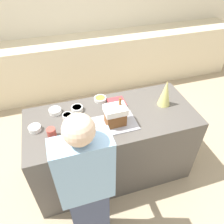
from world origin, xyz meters
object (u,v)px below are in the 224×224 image
object	(u,v)px
candy_bowl_far_left	(55,111)
candy_bowl_near_tray_right	(67,116)
gingerbread_house	(116,115)
candy_bowl_beside_tree	(35,128)
cookbook	(117,102)
candy_bowl_behind_tray	(100,99)
baking_tray	(115,123)
decorative_tree	(165,93)
candy_bowl_front_corner	(77,108)
person	(87,189)
mug	(51,133)

from	to	relation	value
candy_bowl_far_left	candy_bowl_near_tray_right	bearing A→B (deg)	-43.86
gingerbread_house	candy_bowl_near_tray_right	xyz separation A→B (m)	(-0.44, 0.23, -0.09)
gingerbread_house	candy_bowl_beside_tree	xyz separation A→B (m)	(-0.76, 0.14, -0.09)
candy_bowl_near_tray_right	candy_bowl_far_left	distance (m)	0.15
candy_bowl_beside_tree	cookbook	xyz separation A→B (m)	(0.88, 0.17, -0.02)
gingerbread_house	candy_bowl_behind_tray	xyz separation A→B (m)	(-0.05, 0.41, -0.09)
baking_tray	gingerbread_house	distance (m)	0.11
gingerbread_house	cookbook	world-z (taller)	gingerbread_house
decorative_tree	cookbook	world-z (taller)	decorative_tree
decorative_tree	candy_bowl_behind_tray	xyz separation A→B (m)	(-0.65, 0.27, -0.13)
baking_tray	candy_bowl_front_corner	xyz separation A→B (m)	(-0.32, 0.32, 0.02)
decorative_tree	candy_bowl_beside_tree	size ratio (longest dim) A/B	2.53
candy_bowl_near_tray_right	candy_bowl_behind_tray	world-z (taller)	candy_bowl_behind_tray
candy_bowl_near_tray_right	person	size ratio (longest dim) A/B	0.06
candy_bowl_behind_tray	candy_bowl_front_corner	size ratio (longest dim) A/B	1.11
baking_tray	mug	bearing A→B (deg)	178.99
candy_bowl_near_tray_right	gingerbread_house	bearing A→B (deg)	-28.04
baking_tray	person	size ratio (longest dim) A/B	0.26
cookbook	candy_bowl_far_left	bearing A→B (deg)	177.09
candy_bowl_behind_tray	candy_bowl_front_corner	bearing A→B (deg)	-161.15
baking_tray	cookbook	xyz separation A→B (m)	(0.11, 0.31, 0.01)
baking_tray	candy_bowl_behind_tray	world-z (taller)	candy_bowl_behind_tray
candy_bowl_near_tray_right	candy_bowl_far_left	world-z (taller)	candy_bowl_far_left
candy_bowl_front_corner	person	bearing A→B (deg)	-95.99
candy_bowl_front_corner	gingerbread_house	bearing A→B (deg)	-44.16
baking_tray	candy_bowl_beside_tree	bearing A→B (deg)	169.56
mug	gingerbread_house	bearing A→B (deg)	-0.99
candy_bowl_far_left	candy_bowl_beside_tree	distance (m)	0.29
candy_bowl_front_corner	person	world-z (taller)	person
candy_bowl_near_tray_right	candy_bowl_beside_tree	world-z (taller)	candy_bowl_beside_tree
gingerbread_house	candy_bowl_near_tray_right	distance (m)	0.51
baking_tray	candy_bowl_near_tray_right	bearing A→B (deg)	151.92
mug	candy_bowl_near_tray_right	bearing A→B (deg)	52.10
decorative_tree	candy_bowl_far_left	size ratio (longest dim) A/B	2.33
candy_bowl_far_left	mug	xyz separation A→B (m)	(-0.06, -0.33, 0.02)
candy_bowl_beside_tree	candy_bowl_far_left	bearing A→B (deg)	43.22
gingerbread_house	candy_bowl_near_tray_right	world-z (taller)	gingerbread_house
candy_bowl_behind_tray	candy_bowl_beside_tree	distance (m)	0.77
baking_tray	candy_bowl_far_left	world-z (taller)	candy_bowl_far_left
cookbook	person	world-z (taller)	person
baking_tray	candy_bowl_far_left	bearing A→B (deg)	148.24
gingerbread_house	candy_bowl_beside_tree	size ratio (longest dim) A/B	2.35
baking_tray	candy_bowl_front_corner	world-z (taller)	candy_bowl_front_corner
candy_bowl_near_tray_right	candy_bowl_behind_tray	distance (m)	0.43
candy_bowl_behind_tray	mug	size ratio (longest dim) A/B	1.47
cookbook	decorative_tree	bearing A→B (deg)	-18.83
baking_tray	candy_bowl_far_left	size ratio (longest dim) A/B	3.32
cookbook	mug	size ratio (longest dim) A/B	1.97
candy_bowl_beside_tree	cookbook	world-z (taller)	candy_bowl_beside_tree
baking_tray	mug	world-z (taller)	mug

